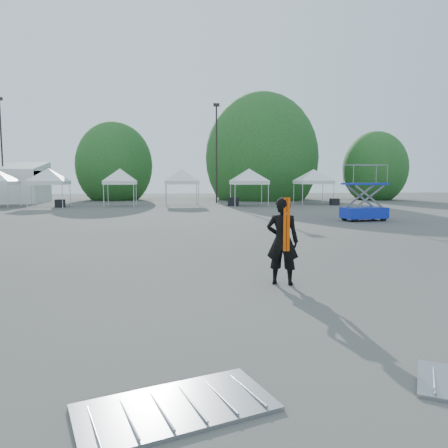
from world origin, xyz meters
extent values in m
plane|color=#474442|center=(0.00, 0.00, 0.00)|extent=(120.00, 120.00, 0.00)
cylinder|color=black|center=(-18.00, 34.00, 5.00)|extent=(0.16, 0.16, 10.00)
cylinder|color=black|center=(3.00, 32.00, 4.75)|extent=(0.16, 0.16, 9.50)
cube|color=black|center=(3.00, 32.00, 9.65)|extent=(0.60, 0.25, 0.30)
cylinder|color=#382314|center=(-8.00, 40.00, 1.14)|extent=(0.36, 0.36, 2.27)
ellipsoid|color=#214918|center=(-8.00, 40.00, 3.94)|extent=(4.16, 4.16, 4.78)
cylinder|color=#382314|center=(9.00, 39.00, 1.40)|extent=(0.36, 0.36, 2.80)
ellipsoid|color=#214918|center=(9.00, 39.00, 4.85)|extent=(5.12, 5.12, 5.89)
cylinder|color=#382314|center=(22.00, 37.00, 1.05)|extent=(0.36, 0.36, 2.10)
ellipsoid|color=#214918|center=(22.00, 37.00, 3.64)|extent=(3.84, 3.84, 4.42)
cylinder|color=silver|center=(-15.02, 26.51, 1.00)|extent=(0.06, 0.06, 2.00)
cylinder|color=silver|center=(-15.02, 29.60, 1.00)|extent=(0.06, 0.06, 2.00)
cylinder|color=silver|center=(-13.35, 26.11, 1.00)|extent=(0.06, 0.06, 2.00)
cylinder|color=silver|center=(-10.52, 26.11, 1.00)|extent=(0.06, 0.06, 2.00)
cylinder|color=silver|center=(-13.35, 28.95, 1.00)|extent=(0.06, 0.06, 2.00)
cylinder|color=silver|center=(-10.52, 28.95, 1.00)|extent=(0.06, 0.06, 2.00)
cube|color=white|center=(-11.93, 27.53, 2.08)|extent=(3.04, 3.04, 0.30)
pyramid|color=white|center=(-11.93, 27.53, 3.33)|extent=(4.29, 4.29, 1.10)
cylinder|color=silver|center=(-7.24, 26.67, 1.00)|extent=(0.06, 0.06, 2.00)
cylinder|color=silver|center=(-4.71, 26.67, 1.00)|extent=(0.06, 0.06, 2.00)
cylinder|color=silver|center=(-7.24, 29.20, 1.00)|extent=(0.06, 0.06, 2.00)
cylinder|color=silver|center=(-4.71, 29.20, 1.00)|extent=(0.06, 0.06, 2.00)
cube|color=white|center=(-5.97, 27.93, 2.08)|extent=(2.73, 2.73, 0.30)
pyramid|color=white|center=(-5.97, 27.93, 3.33)|extent=(3.86, 3.86, 1.10)
cylinder|color=silver|center=(-1.98, 27.14, 1.00)|extent=(0.06, 0.06, 2.00)
cylinder|color=silver|center=(0.90, 27.14, 1.00)|extent=(0.06, 0.06, 2.00)
cylinder|color=silver|center=(-1.98, 30.02, 1.00)|extent=(0.06, 0.06, 2.00)
cylinder|color=silver|center=(0.90, 30.02, 1.00)|extent=(0.06, 0.06, 2.00)
cube|color=white|center=(-0.54, 28.58, 2.08)|extent=(3.08, 3.08, 0.30)
pyramid|color=white|center=(-0.54, 28.58, 3.33)|extent=(4.36, 4.36, 1.10)
cylinder|color=silver|center=(3.95, 25.56, 1.00)|extent=(0.06, 0.06, 2.00)
cylinder|color=silver|center=(6.87, 25.56, 1.00)|extent=(0.06, 0.06, 2.00)
cylinder|color=silver|center=(3.95, 28.48, 1.00)|extent=(0.06, 0.06, 2.00)
cylinder|color=silver|center=(6.87, 28.48, 1.00)|extent=(0.06, 0.06, 2.00)
cube|color=white|center=(5.41, 27.02, 2.08)|extent=(3.12, 3.12, 0.30)
pyramid|color=white|center=(5.41, 27.02, 3.33)|extent=(4.42, 4.42, 1.10)
cylinder|color=silver|center=(10.51, 27.51, 1.00)|extent=(0.06, 0.06, 2.00)
cylinder|color=silver|center=(13.49, 27.51, 1.00)|extent=(0.06, 0.06, 2.00)
cylinder|color=silver|center=(10.51, 30.48, 1.00)|extent=(0.06, 0.06, 2.00)
cylinder|color=silver|center=(13.49, 30.48, 1.00)|extent=(0.06, 0.06, 2.00)
cube|color=white|center=(12.00, 29.00, 2.08)|extent=(3.18, 3.18, 0.30)
pyramid|color=white|center=(12.00, 29.00, 3.33)|extent=(4.49, 4.49, 1.10)
imported|color=black|center=(1.15, -1.77, 1.02)|extent=(0.87, 0.73, 2.04)
cube|color=#F04A04|center=(1.15, -1.97, 1.43)|extent=(0.16, 0.03, 1.23)
cube|color=#0D33B0|center=(9.70, 12.65, 0.47)|extent=(2.69, 1.65, 0.63)
cube|color=#0D33B0|center=(9.70, 12.65, 2.15)|extent=(2.58, 1.58, 0.11)
cylinder|color=black|center=(8.85, 11.98, 0.19)|extent=(0.40, 0.22, 0.38)
cylinder|color=black|center=(10.72, 12.28, 0.19)|extent=(0.40, 0.22, 0.38)
cylinder|color=black|center=(8.69, 13.02, 0.19)|extent=(0.40, 0.22, 0.38)
cylinder|color=black|center=(10.55, 13.32, 0.19)|extent=(0.40, 0.22, 0.38)
cube|color=#95979C|center=(-1.37, -7.10, 0.02)|extent=(2.32, 1.67, 0.05)
cube|color=black|center=(-10.95, 27.04, 0.34)|extent=(1.00, 0.85, 0.67)
cube|color=black|center=(4.03, 27.21, 0.38)|extent=(1.03, 0.83, 0.75)
cube|color=black|center=(13.47, 27.19, 0.30)|extent=(0.78, 0.61, 0.61)
camera|label=1|loc=(-1.37, -11.58, 2.48)|focal=35.00mm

